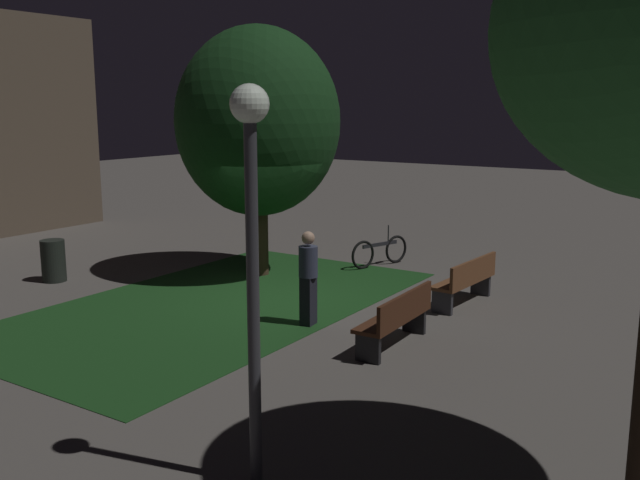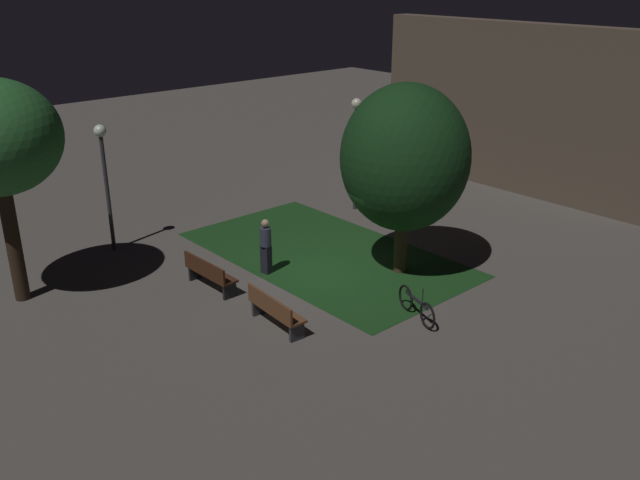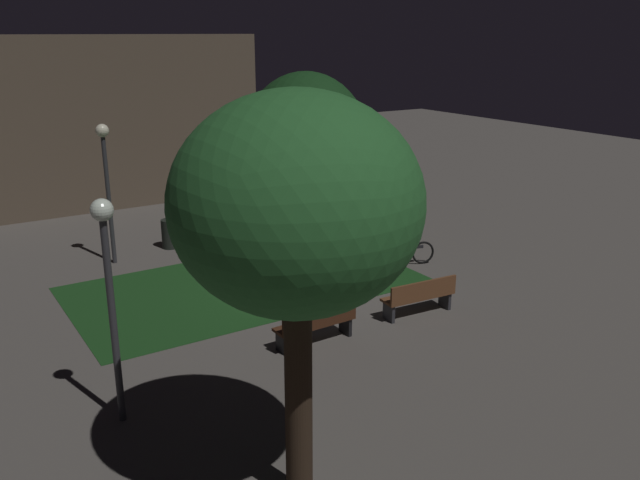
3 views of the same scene
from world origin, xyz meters
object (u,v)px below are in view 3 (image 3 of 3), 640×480
bench_front_right (317,323)px  tree_right_canopy (296,207)px  lamp_post_plaza_west (108,271)px  trash_bin (170,234)px  lamp_post_plaza_east (106,168)px  pedestrian (283,279)px  bench_front_left (420,296)px  tree_lawn_side (306,147)px  bicycle (406,254)px

bench_front_right → tree_right_canopy: 6.12m
bench_front_right → lamp_post_plaza_west: lamp_post_plaza_west is taller
lamp_post_plaza_west → trash_bin: (4.05, 8.60, -2.24)m
bench_front_right → lamp_post_plaza_east: lamp_post_plaza_east is taller
pedestrian → trash_bin: bearing=94.1°
tree_right_canopy → trash_bin: tree_right_canopy is taller
pedestrian → tree_right_canopy: bearing=-117.4°
bench_front_left → lamp_post_plaza_east: bearing=123.3°
lamp_post_plaza_east → tree_lawn_side: bearing=-30.8°
lamp_post_plaza_east → pedestrian: 6.43m
bench_front_right → lamp_post_plaza_east: bearing=105.6°
bicycle → tree_right_canopy: bearing=-137.9°
lamp_post_plaza_west → pedestrian: (4.50, 2.42, -1.83)m
bench_front_right → lamp_post_plaza_west: size_ratio=0.47×
lamp_post_plaza_east → trash_bin: size_ratio=4.45×
tree_lawn_side → trash_bin: 5.20m
tree_right_canopy → pedestrian: bearing=62.6°
bench_front_left → lamp_post_plaza_east: (-4.91, 7.48, 2.25)m
bench_front_left → lamp_post_plaza_west: 7.48m
lamp_post_plaza_west → trash_bin: size_ratio=4.37×
lamp_post_plaza_west → bench_front_left: bearing=5.2°
tree_right_canopy → pedestrian: tree_right_canopy is taller
bench_front_right → pedestrian: 1.82m
bench_front_right → tree_right_canopy: size_ratio=0.32×
trash_bin → bicycle: (5.02, -5.08, -0.10)m
tree_right_canopy → trash_bin: (2.52, 11.90, -3.79)m
lamp_post_plaza_west → bicycle: size_ratio=2.37×
lamp_post_plaza_east → tree_right_canopy: bearing=-93.4°
pedestrian → tree_lawn_side: bearing=50.3°
bench_front_left → tree_lawn_side: 5.46m
tree_right_canopy → bicycle: tree_right_canopy is taller
tree_lawn_side → bench_front_left: bearing=-87.4°
tree_lawn_side → bicycle: 4.08m
bench_front_left → pedestrian: bearing=146.0°
bench_front_right → tree_lawn_side: 6.05m
bench_front_right → trash_bin: trash_bin is taller
tree_lawn_side → lamp_post_plaza_east: 5.49m
lamp_post_plaza_east → trash_bin: 2.97m
bench_front_left → trash_bin: bearing=111.1°
bench_front_left → pedestrian: (-2.63, 1.77, 0.37)m
bench_front_right → lamp_post_plaza_west: (-4.30, -0.65, 2.20)m
tree_right_canopy → bench_front_left: bearing=35.2°
lamp_post_plaza_west → pedestrian: lamp_post_plaza_west is taller
tree_lawn_side → trash_bin: tree_lawn_side is taller
lamp_post_plaza_east → bench_front_right: bearing=-74.4°
tree_right_canopy → pedestrian: size_ratio=3.53×
bench_front_left → lamp_post_plaza_west: (-7.12, -0.65, 2.20)m
bench_front_right → trash_bin: 7.95m
trash_bin → bicycle: bearing=-45.3°
tree_right_canopy → bicycle: 10.89m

